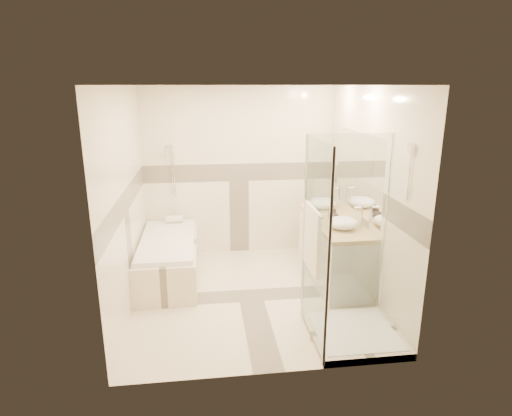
{
  "coord_description": "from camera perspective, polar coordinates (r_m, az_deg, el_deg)",
  "views": [
    {
      "loc": [
        -0.53,
        -4.75,
        2.5
      ],
      "look_at": [
        0.1,
        0.25,
        1.05
      ],
      "focal_mm": 30.0,
      "sensor_mm": 36.0,
      "label": 1
    }
  ],
  "objects": [
    {
      "name": "amenity_bottle_a",
      "position": [
        5.59,
        10.14,
        -0.5
      ],
      "size": [
        0.09,
        0.09,
        0.16
      ],
      "primitive_type": "imported",
      "rotation": [
        0.0,
        0.0,
        0.24
      ],
      "color": "black",
      "rests_on": "vanity"
    },
    {
      "name": "vanity",
      "position": [
        5.7,
        10.26,
        -5.54
      ],
      "size": [
        0.58,
        1.62,
        0.85
      ],
      "color": "silver",
      "rests_on": "ground"
    },
    {
      "name": "folded_towels",
      "position": [
        6.19,
        8.38,
        0.79
      ],
      "size": [
        0.18,
        0.26,
        0.08
      ],
      "primitive_type": "cube",
      "rotation": [
        0.0,
        0.0,
        0.17
      ],
      "color": "white",
      "rests_on": "vanity"
    },
    {
      "name": "vessel_sink_far",
      "position": [
        5.2,
        11.51,
        -1.94
      ],
      "size": [
        0.36,
        0.36,
        0.14
      ],
      "primitive_type": "ellipsoid",
      "color": "white",
      "rests_on": "vanity"
    },
    {
      "name": "bathtub",
      "position": [
        5.85,
        -11.58,
        -6.32
      ],
      "size": [
        0.75,
        1.7,
        0.56
      ],
      "color": "beige",
      "rests_on": "ground"
    },
    {
      "name": "vessel_sink_near",
      "position": [
        6.01,
        8.87,
        0.65
      ],
      "size": [
        0.37,
        0.37,
        0.15
      ],
      "primitive_type": "ellipsoid",
      "color": "white",
      "rests_on": "vanity"
    },
    {
      "name": "rolled_towel",
      "position": [
        6.37,
        -10.81,
        -1.47
      ],
      "size": [
        0.24,
        0.11,
        0.11
      ],
      "primitive_type": "cylinder",
      "rotation": [
        0.0,
        1.57,
        0.0
      ],
      "color": "white",
      "rests_on": "bathtub"
    },
    {
      "name": "faucet_near",
      "position": [
        6.05,
        10.87,
        1.62
      ],
      "size": [
        0.12,
        0.03,
        0.3
      ],
      "color": "silver",
      "rests_on": "vanity"
    },
    {
      "name": "faucet_far",
      "position": [
        5.25,
        13.8,
        -0.94
      ],
      "size": [
        0.11,
        0.03,
        0.27
      ],
      "color": "silver",
      "rests_on": "vanity"
    },
    {
      "name": "amenity_bottle_b",
      "position": [
        5.49,
        10.46,
        -0.9
      ],
      "size": [
        0.14,
        0.14,
        0.15
      ],
      "primitive_type": "imported",
      "rotation": [
        0.0,
        0.0,
        0.27
      ],
      "color": "black",
      "rests_on": "vanity"
    },
    {
      "name": "shower_enclosure",
      "position": [
        4.48,
        11.51,
        -10.7
      ],
      "size": [
        0.96,
        0.93,
        2.04
      ],
      "color": "beige",
      "rests_on": "ground"
    },
    {
      "name": "room",
      "position": [
        4.96,
        -0.17,
        1.54
      ],
      "size": [
        2.82,
        3.02,
        2.52
      ],
      "color": "beige",
      "rests_on": "ground"
    }
  ]
}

